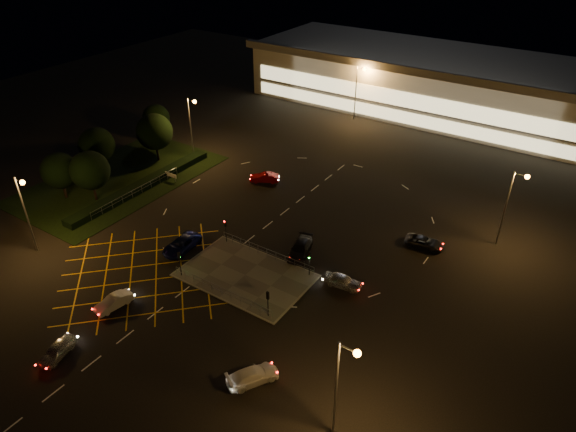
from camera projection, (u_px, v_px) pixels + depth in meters
The scene contains 27 objects.
ground at pixel (242, 261), 60.30m from camera, with size 180.00×180.00×0.00m, color black.
pedestrian_island at pixel (245, 275), 57.92m from camera, with size 14.00×9.00×0.12m, color #4C4944.
grass_verge at pixel (120, 179), 77.61m from camera, with size 18.00×30.00×0.08m, color black.
hedge at pixel (143, 185), 75.03m from camera, with size 2.00×26.00×1.00m, color black.
supermarket at pixel (433, 82), 101.35m from camera, with size 72.00×26.50×10.50m.
streetlight_sw at pixel (25, 205), 58.41m from camera, with size 1.78×0.56×10.03m.
streetlight_se at pixel (342, 379), 37.36m from camera, with size 1.78×0.56×10.03m.
streetlight_nw at pixel (192, 120), 80.58m from camera, with size 1.78×0.56×10.03m.
streetlight_ne at pixel (512, 199), 59.56m from camera, with size 1.78×0.56×10.03m.
streetlight_far_left at pixel (358, 86), 95.28m from camera, with size 1.78×0.56×10.03m.
signal_sw at pixel (179, 259), 56.67m from camera, with size 0.28×0.30×3.15m.
signal_se at pixel (268, 299), 51.06m from camera, with size 0.28×0.30×3.15m.
signal_nw at pixel (225, 226), 62.33m from camera, with size 0.28×0.30×3.15m.
signal_ne at pixel (310, 259), 56.72m from camera, with size 0.28×0.30×3.15m.
tree_a at pixel (59, 171), 70.61m from camera, with size 5.04×5.04×6.86m.
tree_b at pixel (97, 145), 77.05m from camera, with size 5.40×5.40×7.35m.
tree_c at pixel (155, 132), 80.68m from camera, with size 5.76×5.76×7.84m.
tree_d at pixel (156, 118), 88.22m from camera, with size 4.68×4.68×6.37m.
tree_e at pixel (90, 170), 69.99m from camera, with size 5.40×5.40×7.35m.
car_near_silver at pixel (57, 350), 47.52m from camera, with size 1.60×3.98×1.35m, color silver.
car_queue_white at pixel (114, 302), 53.21m from camera, with size 1.41×4.05×1.33m, color #BABABA.
car_left_blue at pixel (182, 244), 61.86m from camera, with size 2.49×5.41×1.50m, color #0B1147.
car_far_dkgrey at pixel (300, 248), 61.15m from camera, with size 2.11×5.18×1.50m, color black.
car_right_silver at pixel (343, 281), 56.03m from camera, with size 1.70×4.22×1.44m, color #B3B5BA.
car_circ_red at pixel (265, 177), 76.70m from camera, with size 1.49×4.28×1.41m, color maroon.
car_east_grey at pixel (425, 242), 62.42m from camera, with size 2.16×4.68×1.30m, color black.
car_approach_white at pixel (253, 375), 45.02m from camera, with size 1.92×4.73×1.37m, color silver.
Camera 1 is at (31.13, -37.38, 36.42)m, focal length 32.00 mm.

